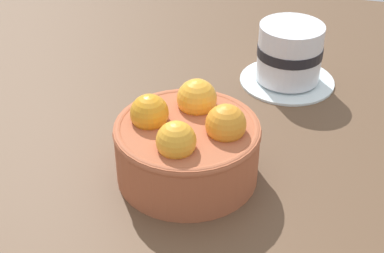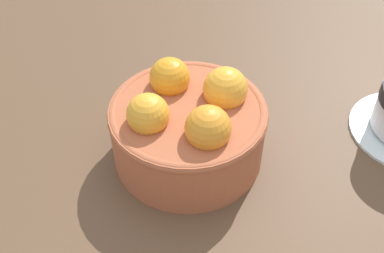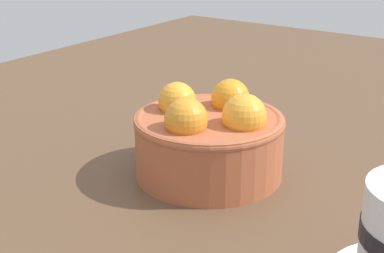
% 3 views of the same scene
% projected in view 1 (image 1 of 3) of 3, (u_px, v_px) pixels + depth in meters
% --- Properties ---
extents(ground_plane, '(1.43, 1.04, 0.05)m').
position_uv_depth(ground_plane, '(187.00, 192.00, 0.60)').
color(ground_plane, brown).
extents(terracotta_bowl, '(0.14, 0.14, 0.09)m').
position_uv_depth(terracotta_bowl, '(187.00, 144.00, 0.56)').
color(terracotta_bowl, '#AD5938').
rests_on(terracotta_bowl, ground_plane).
extents(coffee_cup, '(0.12, 0.12, 0.08)m').
position_uv_depth(coffee_cup, '(289.00, 56.00, 0.72)').
color(coffee_cup, white).
rests_on(coffee_cup, ground_plane).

